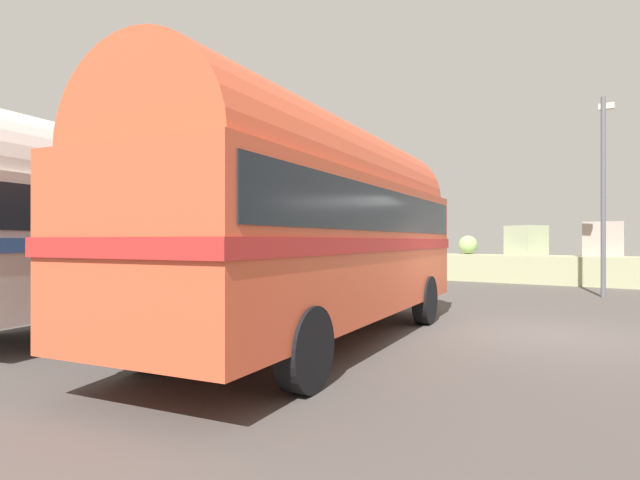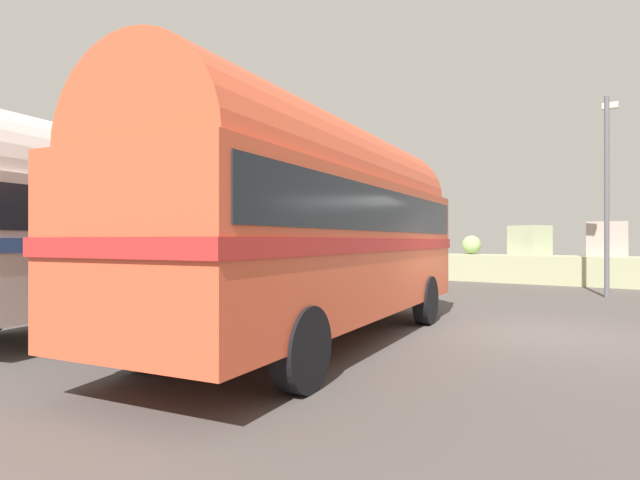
% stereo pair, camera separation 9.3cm
% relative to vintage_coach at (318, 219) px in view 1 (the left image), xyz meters
% --- Properties ---
extents(ground, '(32.00, 26.00, 0.02)m').
position_rel_vintage_coach_xyz_m(ground, '(2.72, 2.86, -2.04)').
color(ground, '#4C4441').
extents(breakwater, '(31.36, 2.21, 2.46)m').
position_rel_vintage_coach_xyz_m(breakwater, '(3.09, 14.68, -1.27)').
color(breakwater, tan).
rests_on(breakwater, ground).
extents(vintage_coach, '(3.84, 8.87, 3.70)m').
position_rel_vintage_coach_xyz_m(vintage_coach, '(0.00, 0.00, 0.00)').
color(vintage_coach, black).
rests_on(vintage_coach, ground).
extents(second_coach, '(4.42, 8.91, 3.70)m').
position_rel_vintage_coach_xyz_m(second_coach, '(-4.55, -0.26, 0.00)').
color(second_coach, black).
rests_on(second_coach, ground).
extents(lamp_post, '(0.44, 1.08, 5.91)m').
position_rel_vintage_coach_xyz_m(lamp_post, '(2.88, 10.47, 1.31)').
color(lamp_post, '#5B5B60').
rests_on(lamp_post, ground).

